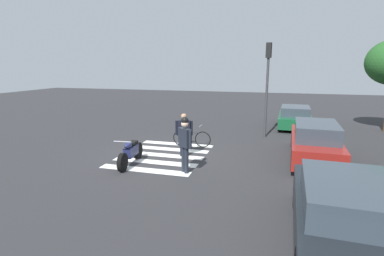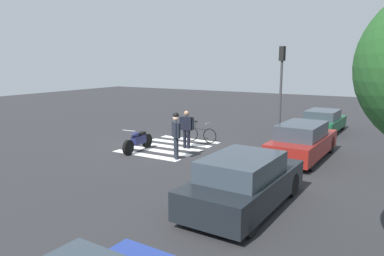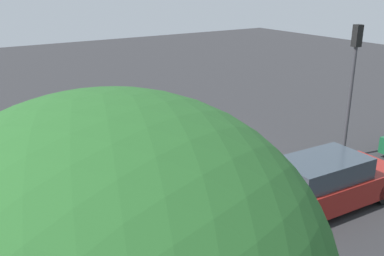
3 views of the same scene
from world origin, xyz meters
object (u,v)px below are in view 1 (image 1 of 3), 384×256
Objects in this scene: leaning_bicycle at (191,138)px; car_green_compact at (295,117)px; car_black_suv at (345,215)px; police_motorcycle at (131,152)px; officer_by_motorcycle at (184,132)px; traffic_light_pole at (268,75)px; officer_on_foot at (185,140)px; car_maroon_wagon at (315,142)px.

car_green_compact is at bearing 140.83° from leaning_bicycle.
police_motorcycle is at bearing -118.49° from car_black_suv.
traffic_light_pole is at bearing 144.87° from officer_by_motorcycle.
officer_on_foot is 0.41× the size of traffic_light_pole.
police_motorcycle is 0.46× the size of traffic_light_pole.
officer_on_foot is 5.07m from car_maroon_wagon.
police_motorcycle is 10.49m from car_green_compact.
traffic_light_pole is at bearing -168.35° from car_black_suv.
car_maroon_wagon reaches higher than leaning_bicycle.
car_green_compact is 0.86× the size of car_maroon_wagon.
leaning_bicycle is 8.09m from car_black_suv.
car_green_compact reaches higher than leaning_bicycle.
car_black_suv is 0.97× the size of traffic_light_pole.
traffic_light_pole is at bearing 141.80° from police_motorcycle.
leaning_bicycle is (-2.98, 1.43, -0.07)m from police_motorcycle.
car_green_compact is 6.21m from car_maroon_wagon.
car_green_compact is at bearing 156.25° from officer_on_foot.
traffic_light_pole is (-4.16, 2.93, 2.07)m from officer_by_motorcycle.
officer_by_motorcycle is (-1.52, 1.54, 0.52)m from police_motorcycle.
car_maroon_wagon is (0.57, 5.00, 0.31)m from leaning_bicycle.
car_green_compact is (-5.62, 4.58, 0.21)m from leaning_bicycle.
car_maroon_wagon is at bearing 100.32° from officer_by_motorcycle.
car_green_compact is 12.05m from car_black_suv.
car_maroon_wagon reaches higher than car_black_suv.
car_maroon_wagon is (-0.89, 4.89, -0.28)m from officer_by_motorcycle.
officer_on_foot is 1.11× the size of officer_by_motorcycle.
traffic_light_pole is (2.93, -1.54, 2.44)m from car_green_compact.
car_green_compact is (-8.84, 3.89, -0.51)m from officer_on_foot.
police_motorcycle is 0.46× the size of car_maroon_wagon.
leaning_bicycle is at bearing -167.88° from officer_on_foot.
leaning_bicycle is 4.85m from traffic_light_pole.
traffic_light_pole is (-5.91, 2.35, 1.93)m from officer_on_foot.
traffic_light_pole is (-9.12, -1.88, 2.35)m from car_black_suv.
officer_on_foot is at bearing 12.12° from leaning_bicycle.
leaning_bicycle is 0.39× the size of car_black_suv.
officer_on_foot is at bearing 18.24° from officer_by_motorcycle.
police_motorcycle is 0.53× the size of car_green_compact.
car_black_suv is (5.85, -0.08, -0.01)m from car_maroon_wagon.
officer_by_motorcycle is at bearing 4.42° from leaning_bicycle.
officer_by_motorcycle is 0.38× the size of car_black_suv.
officer_by_motorcycle is (1.46, 0.11, 0.59)m from leaning_bicycle.
car_green_compact is at bearing -178.39° from car_black_suv.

